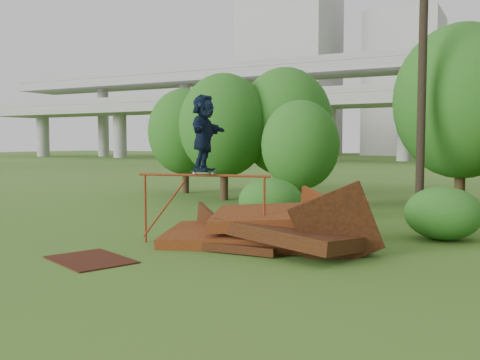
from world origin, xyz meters
The scene contains 17 objects.
ground centered at (0.00, 0.00, 0.00)m, with size 240.00×240.00×0.00m, color #2D5116.
scrap_pile centered at (-0.06, 2.03, 0.39)m, with size 5.72×3.38×2.10m.
grind_rail centered at (-1.53, 1.44, 1.32)m, with size 3.31×0.80×1.76m.
skateboard centered at (-1.50, 1.45, 1.81)m, with size 0.69×0.32×0.07m.
skater centered at (-1.50, 1.45, 2.76)m, with size 1.73×0.55×1.86m, color black.
flat_plate centered at (-2.77, -1.13, 0.01)m, with size 1.89×1.35×0.03m, color #34140B.
tree_0 centered at (-6.20, 10.74, 3.27)m, with size 3.93×3.93×5.54m.
tree_1 centered at (-4.15, 12.70, 3.45)m, with size 4.24×4.24×5.90m.
tree_2 centered at (-1.99, 9.09, 2.43)m, with size 2.92×2.92×4.11m.
tree_3 centered at (3.33, 11.83, 4.05)m, with size 4.99×4.99×6.92m.
tree_6 centered at (-9.55, 12.74, 3.06)m, with size 3.74×3.74×5.22m.
shrub_left centered at (-1.60, 5.58, 0.71)m, with size 2.04×1.89×1.42m, color #1B5215.
shrub_right centered at (3.59, 4.95, 0.69)m, with size 1.96×1.80×1.39m, color #1B5215.
utility_pole centered at (2.36, 8.86, 5.32)m, with size 1.40×0.28×10.49m.
freeway_overpass centered at (0.00, 62.92, 10.32)m, with size 160.00×15.00×13.70m.
building_left centered at (-38.00, 95.00, 17.50)m, with size 18.00×16.00×35.00m, color #9E9E99.
building_right centered at (-16.00, 102.00, 14.00)m, with size 14.00×14.00×28.00m, color #9E9E99.
Camera 1 is at (5.33, -9.64, 2.52)m, focal length 40.00 mm.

